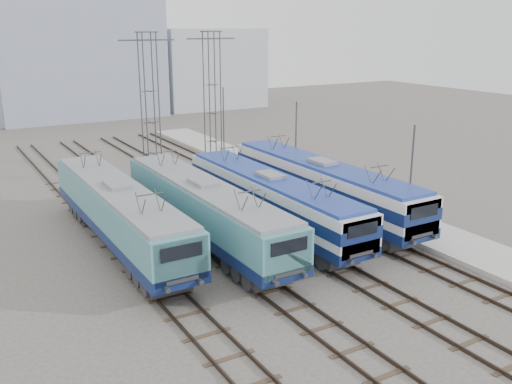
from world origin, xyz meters
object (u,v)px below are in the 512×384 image
object	(u,v)px
locomotive_center_right	(272,198)
catenary_tower_east	(212,95)
mast_front	(410,184)
catenary_tower_west	(150,102)
locomotive_far_right	(323,184)
locomotive_far_left	(120,211)
locomotive_center_left	(206,208)
mast_mid	(296,148)
mast_rear	(224,125)

from	to	relation	value
locomotive_center_right	catenary_tower_east	size ratio (longest dim) A/B	1.44
mast_front	catenary_tower_west	bearing A→B (deg)	113.27
locomotive_far_right	mast_front	bearing A→B (deg)	-72.82
locomotive_far_left	catenary_tower_east	size ratio (longest dim) A/B	1.52
locomotive_center_left	catenary_tower_east	size ratio (longest dim) A/B	1.50
mast_mid	catenary_tower_east	bearing A→B (deg)	101.86
catenary_tower_west	mast_mid	world-z (taller)	catenary_tower_west
mast_rear	mast_front	bearing A→B (deg)	-90.00
locomotive_center_right	mast_rear	size ratio (longest dim) A/B	2.48
locomotive_center_right	catenary_tower_west	size ratio (longest dim) A/B	1.44
locomotive_far_right	locomotive_center_left	bearing A→B (deg)	-176.20
locomotive_center_right	mast_front	bearing A→B (deg)	-39.94
catenary_tower_east	mast_mid	xyz separation A→B (m)	(2.10, -10.00, -3.14)
catenary_tower_east	mast_front	bearing A→B (deg)	-84.55
locomotive_far_left	mast_front	distance (m)	17.04
locomotive_center_right	mast_front	xyz separation A→B (m)	(6.35, -5.32, 1.28)
catenary_tower_west	mast_front	xyz separation A→B (m)	(8.60, -20.00, -3.14)
locomotive_far_right	catenary_tower_east	world-z (taller)	catenary_tower_east
locomotive_far_right	catenary_tower_east	bearing A→B (deg)	90.89
mast_front	mast_mid	distance (m)	12.00
locomotive_center_left	mast_mid	xyz separation A→B (m)	(10.85, 6.61, 1.26)
catenary_tower_east	mast_mid	bearing A→B (deg)	-78.14
locomotive_center_left	mast_mid	world-z (taller)	mast_mid
locomotive_far_left	catenary_tower_west	bearing A→B (deg)	62.02
catenary_tower_west	mast_rear	distance (m)	9.99
locomotive_center_left	locomotive_far_right	size ratio (longest dim) A/B	0.99
locomotive_far_left	mast_mid	distance (m)	16.10
locomotive_center_right	mast_rear	distance (m)	19.77
locomotive_center_right	catenary_tower_east	distance (m)	17.77
locomotive_far_right	mast_rear	size ratio (longest dim) A/B	2.60
locomotive_center_right	mast_rear	xyz separation A→B (m)	(6.35, 18.68, 1.28)
locomotive_far_right	mast_rear	bearing A→B (deg)	84.14
locomotive_far_left	catenary_tower_west	world-z (taller)	catenary_tower_west
catenary_tower_east	mast_mid	size ratio (longest dim) A/B	1.71
catenary_tower_west	mast_mid	bearing A→B (deg)	-42.93
catenary_tower_east	mast_rear	xyz separation A→B (m)	(2.10, 2.00, -3.14)
locomotive_center_right	catenary_tower_west	xyz separation A→B (m)	(-2.25, 14.68, 4.42)
locomotive_far_left	catenary_tower_east	xyz separation A→B (m)	(13.25, 14.71, 4.38)
locomotive_far_left	catenary_tower_west	size ratio (longest dim) A/B	1.52
mast_rear	mast_mid	bearing A→B (deg)	-90.00
locomotive_center_left	mast_front	bearing A→B (deg)	-26.41
catenary_tower_east	locomotive_center_left	bearing A→B (deg)	-117.78
mast_mid	mast_rear	xyz separation A→B (m)	(0.00, 12.00, 0.00)
locomotive_far_left	catenary_tower_east	distance (m)	20.27
catenary_tower_west	catenary_tower_east	world-z (taller)	same
locomotive_center_right	catenary_tower_east	bearing A→B (deg)	75.71
locomotive_far_right	mast_mid	size ratio (longest dim) A/B	2.60
locomotive_center_right	mast_mid	size ratio (longest dim) A/B	2.48
locomotive_center_left	catenary_tower_east	xyz separation A→B (m)	(8.75, 16.61, 4.40)
mast_rear	locomotive_far_right	bearing A→B (deg)	-95.86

